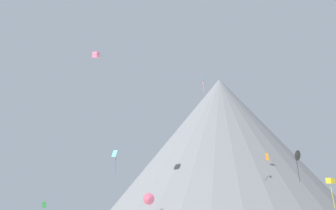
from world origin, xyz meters
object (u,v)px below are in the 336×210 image
object	(u,v)px
kite_black_mid	(297,156)
kite_green_low	(44,205)
kite_teal_high	(203,82)
kite_yellow_low	(330,181)
rock_massif	(222,160)
kite_rainbow_low	(149,199)
kite_orange_mid	(267,157)
kite_pink_high	(96,55)
kite_cyan_mid	(115,156)

from	to	relation	value
kite_black_mid	kite_green_low	world-z (taller)	kite_black_mid
kite_teal_high	kite_green_low	size ratio (longest dim) A/B	2.93
kite_yellow_low	kite_black_mid	distance (m)	10.65
kite_black_mid	kite_teal_high	distance (m)	22.81
kite_teal_high	kite_green_low	bearing A→B (deg)	138.50
rock_massif	kite_rainbow_low	world-z (taller)	rock_massif
kite_orange_mid	rock_massif	bearing A→B (deg)	0.61
kite_orange_mid	kite_pink_high	xyz separation A→B (m)	(-36.82, -7.27, 20.47)
kite_green_low	kite_pink_high	xyz separation A→B (m)	(8.47, -1.26, 30.91)
kite_black_mid	kite_pink_high	distance (m)	45.17
kite_teal_high	rock_massif	bearing A→B (deg)	43.83
kite_rainbow_low	kite_green_low	xyz separation A→B (m)	(-20.02, -1.28, -1.18)
kite_orange_mid	kite_green_low	size ratio (longest dim) A/B	1.24
kite_rainbow_low	kite_green_low	size ratio (longest dim) A/B	4.55
kite_cyan_mid	kite_black_mid	size ratio (longest dim) A/B	0.81
kite_yellow_low	kite_orange_mid	size ratio (longest dim) A/B	3.55
kite_teal_high	kite_black_mid	bearing A→B (deg)	-54.60
kite_yellow_low	kite_orange_mid	world-z (taller)	kite_orange_mid
kite_cyan_mid	kite_rainbow_low	size ratio (longest dim) A/B	0.78
rock_massif	kite_black_mid	xyz separation A→B (m)	(6.90, -39.79, -5.77)
kite_orange_mid	kite_teal_high	xyz separation A→B (m)	(-14.61, -10.98, 13.01)
kite_black_mid	kite_rainbow_low	distance (m)	29.41
kite_black_mid	kite_green_low	distance (m)	47.82
rock_massif	kite_cyan_mid	distance (m)	43.46
kite_cyan_mid	kite_orange_mid	xyz separation A→B (m)	(31.38, 12.55, 2.20)
kite_rainbow_low	kite_teal_high	size ratio (longest dim) A/B	1.55
kite_teal_high	kite_cyan_mid	bearing A→B (deg)	153.05
kite_yellow_low	kite_black_mid	bearing A→B (deg)	-169.97
kite_yellow_low	kite_green_low	distance (m)	54.11
kite_teal_high	kite_green_low	distance (m)	38.94
kite_black_mid	kite_rainbow_low	world-z (taller)	kite_black_mid
rock_massif	kite_yellow_low	bearing A→B (deg)	-66.26
kite_black_mid	kite_orange_mid	distance (m)	17.44
kite_cyan_mid	kite_yellow_low	bearing A→B (deg)	66.86
kite_cyan_mid	kite_green_low	bearing A→B (deg)	-140.56
kite_cyan_mid	kite_orange_mid	world-z (taller)	kite_orange_mid
kite_black_mid	kite_rainbow_low	xyz separation A→B (m)	(-25.85, 12.47, -6.42)
kite_green_low	kite_pink_high	bearing A→B (deg)	27.83
kite_pink_high	kite_rainbow_low	bearing A→B (deg)	-139.05
kite_rainbow_low	kite_orange_mid	bearing A→B (deg)	-1.11
kite_rainbow_low	kite_orange_mid	world-z (taller)	kite_orange_mid
kite_yellow_low	kite_teal_high	xyz separation A→B (m)	(-23.04, -0.00, 19.42)
kite_orange_mid	kite_teal_high	distance (m)	22.43
kite_cyan_mid	kite_teal_high	size ratio (longest dim) A/B	1.20
kite_cyan_mid	kite_black_mid	xyz separation A→B (m)	(31.95, -4.65, -0.64)
rock_massif	kite_orange_mid	bearing A→B (deg)	-74.36
kite_orange_mid	kite_teal_high	world-z (taller)	kite_teal_high
kite_cyan_mid	kite_teal_high	world-z (taller)	kite_teal_high
rock_massif	kite_pink_high	distance (m)	46.15
kite_yellow_low	kite_teal_high	bearing A→B (deg)	151.68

